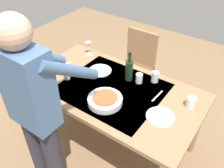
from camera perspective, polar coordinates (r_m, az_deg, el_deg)
The scene contains 16 objects.
ground_plane at distance 2.79m, azimuth -0.00°, elevation -13.32°, with size 6.00×6.00×0.00m, color #846647.
dining_table at distance 2.29m, azimuth -0.00°, elevation -2.42°, with size 1.66×0.92×0.76m.
chair_near at distance 3.06m, azimuth 5.91°, elevation 5.13°, with size 0.40×0.40×0.91m.
person_server at distance 1.82m, azimuth -17.40°, elevation -5.95°, with size 0.42×0.61×1.69m.
wine_bottle at distance 2.30m, azimuth 4.06°, elevation 3.33°, with size 0.07×0.07×0.30m.
wine_glass_left at distance 2.71m, azimuth -5.61°, elevation 8.90°, with size 0.07×0.07×0.15m.
wine_glass_right at distance 2.47m, azimuth -16.76°, elevation 4.18°, with size 0.07×0.07×0.15m.
water_cup_near_left at distance 2.33m, azimuth 10.10°, elevation 1.69°, with size 0.07×0.07×0.11m, color silver.
water_cup_near_right at distance 2.12m, azimuth 18.12°, elevation -4.15°, with size 0.08×0.08×0.10m, color silver.
water_cup_far_left at distance 2.31m, azimuth 6.40°, elevation 1.35°, with size 0.07×0.07×0.09m, color silver.
water_cup_far_right at distance 2.38m, azimuth -10.65°, elevation 2.30°, with size 0.06×0.06×0.10m, color silver.
serving_bowl_pasta at distance 2.07m, azimuth -1.65°, elevation -3.76°, with size 0.30×0.30×0.07m.
dinner_plate_near at distance 2.00m, azimuth 11.28°, elevation -7.56°, with size 0.23×0.23×0.01m, color silver.
dinner_plate_far at distance 2.47m, azimuth -2.82°, elevation 3.20°, with size 0.23×0.23×0.01m, color silver.
table_knife at distance 2.60m, azimuth -11.50°, elevation 4.30°, with size 0.01×0.20×0.01m, color silver.
table_fork at distance 2.19m, azimuth 10.63°, elevation -2.80°, with size 0.01×0.18×0.01m, color silver.
Camera 1 is at (-1.01, 1.43, 2.17)m, focal length 38.78 mm.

